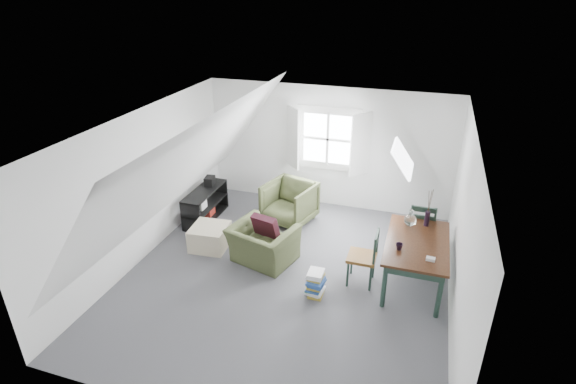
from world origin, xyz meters
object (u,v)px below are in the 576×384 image
(armchair_far, at_px, (289,221))
(dining_table, at_px, (417,247))
(ottoman, at_px, (210,237))
(media_shelf, at_px, (205,207))
(dining_chair_near, at_px, (364,256))
(armchair_near, at_px, (263,260))
(magazine_stack, at_px, (316,284))
(dining_chair_far, at_px, (421,227))

(armchair_far, relative_size, dining_table, 0.58)
(ottoman, bearing_deg, media_shelf, 122.14)
(dining_chair_near, height_order, media_shelf, dining_chair_near)
(dining_chair_near, bearing_deg, armchair_far, -119.67)
(armchair_near, height_order, dining_table, dining_table)
(armchair_near, bearing_deg, dining_table, -161.93)
(ottoman, xyz_separation_m, media_shelf, (-0.56, 0.89, 0.08))
(magazine_stack, bearing_deg, media_shelf, 148.95)
(magazine_stack, bearing_deg, dining_chair_far, 49.33)
(armchair_near, bearing_deg, media_shelf, -16.63)
(armchair_far, xyz_separation_m, dining_table, (2.45, -1.33, 0.67))
(armchair_far, xyz_separation_m, media_shelf, (-1.62, -0.44, 0.28))
(dining_table, distance_m, media_shelf, 4.18)
(armchair_near, bearing_deg, armchair_far, -74.81)
(dining_chair_near, height_order, magazine_stack, dining_chair_near)
(media_shelf, xyz_separation_m, magazine_stack, (2.69, -1.62, -0.08))
(dining_table, height_order, dining_chair_near, dining_chair_near)
(armchair_far, xyz_separation_m, magazine_stack, (1.07, -2.06, 0.20))
(ottoman, height_order, dining_table, dining_table)
(armchair_near, distance_m, dining_chair_far, 2.76)
(ottoman, bearing_deg, dining_chair_near, -4.13)
(dining_chair_far, height_order, magazine_stack, dining_chair_far)
(dining_table, height_order, media_shelf, dining_table)
(dining_chair_far, bearing_deg, magazine_stack, 49.62)
(armchair_far, height_order, ottoman, ottoman)
(dining_table, bearing_deg, media_shelf, 169.91)
(dining_chair_far, relative_size, magazine_stack, 2.50)
(armchair_far, bearing_deg, dining_chair_near, -26.08)
(magazine_stack, bearing_deg, dining_chair_near, 39.82)
(ottoman, xyz_separation_m, magazine_stack, (2.13, -0.73, -0.01))
(ottoman, height_order, magazine_stack, ottoman)
(armchair_far, relative_size, media_shelf, 0.73)
(dining_table, bearing_deg, dining_chair_near, -162.73)
(dining_chair_near, xyz_separation_m, media_shelf, (-3.32, 1.09, -0.20))
(armchair_near, height_order, dining_chair_near, dining_chair_near)
(armchair_near, distance_m, dining_chair_near, 1.77)
(media_shelf, distance_m, magazine_stack, 3.14)
(dining_chair_far, height_order, dining_chair_near, dining_chair_far)
(magazine_stack, bearing_deg, dining_table, 27.79)
(dining_chair_near, distance_m, magazine_stack, 0.87)
(dining_table, bearing_deg, magazine_stack, -149.95)
(armchair_far, bearing_deg, dining_chair_far, 6.71)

